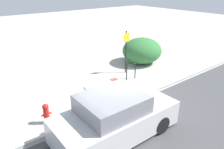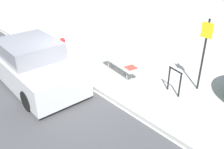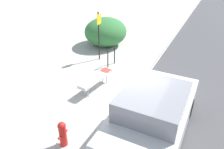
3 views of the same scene
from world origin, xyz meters
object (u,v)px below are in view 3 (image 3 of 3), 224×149
object	(u,v)px
bike_rack	(111,55)
fire_hydrant	(63,133)
bench	(96,79)
sign_post	(99,32)
parked_car_near	(153,114)

from	to	relation	value
bike_rack	fire_hydrant	xyz separation A→B (m)	(-4.90, -0.99, -0.09)
bench	bike_rack	bearing A→B (deg)	17.90
sign_post	fire_hydrant	size ratio (longest dim) A/B	3.01
fire_hydrant	parked_car_near	size ratio (longest dim) A/B	0.19
bench	bike_rack	distance (m)	2.11
sign_post	fire_hydrant	world-z (taller)	sign_post
bike_rack	sign_post	distance (m)	1.25
bike_rack	sign_post	xyz separation A→B (m)	(0.36, 0.82, 0.88)
sign_post	parked_car_near	bearing A→B (deg)	-135.03
bench	fire_hydrant	size ratio (longest dim) A/B	2.22
fire_hydrant	parked_car_near	distance (m)	2.48
bench	sign_post	bearing A→B (deg)	33.72
fire_hydrant	bike_rack	bearing A→B (deg)	11.37
bench	bike_rack	world-z (taller)	bike_rack
parked_car_near	bench	bearing A→B (deg)	63.15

